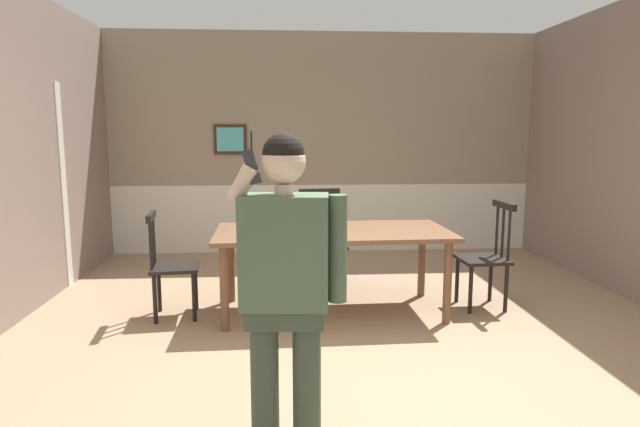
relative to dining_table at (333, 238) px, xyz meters
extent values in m
plane|color=#9E7F60|center=(0.10, -0.96, -0.67)|extent=(7.73, 7.73, 0.00)
cube|color=gray|center=(0.10, 2.56, 1.22)|extent=(5.69, 0.12, 1.98)
cube|color=silver|center=(0.10, 2.57, -0.22)|extent=(5.69, 0.14, 0.90)
cube|color=silver|center=(0.10, 2.54, 0.23)|extent=(5.69, 0.05, 0.06)
cube|color=#382314|center=(-1.12, 2.48, 0.84)|extent=(0.42, 0.03, 0.39)
cube|color=#52B7C1|center=(-1.12, 2.47, 0.84)|extent=(0.34, 0.01, 0.31)
cube|color=silver|center=(-2.71, 1.02, 0.38)|extent=(0.06, 0.12, 2.10)
cube|color=brown|center=(0.00, 0.00, 0.06)|extent=(2.08, 1.03, 0.04)
cylinder|color=brown|center=(-0.92, -0.41, -0.32)|extent=(0.07, 0.07, 0.71)
cylinder|color=brown|center=(0.94, -0.36, -0.32)|extent=(0.07, 0.07, 0.71)
cylinder|color=brown|center=(-0.94, 0.36, -0.32)|extent=(0.07, 0.07, 0.71)
cylinder|color=brown|center=(0.92, 0.41, -0.32)|extent=(0.07, 0.07, 0.71)
cube|color=black|center=(1.38, 0.04, -0.22)|extent=(0.43, 0.43, 0.03)
cube|color=black|center=(1.56, 0.05, 0.28)|extent=(0.06, 0.41, 0.06)
cylinder|color=black|center=(1.57, -0.08, 0.05)|extent=(0.02, 0.02, 0.51)
cylinder|color=black|center=(1.56, 0.05, 0.05)|extent=(0.02, 0.02, 0.51)
cylinder|color=black|center=(1.56, 0.17, 0.05)|extent=(0.02, 0.02, 0.51)
cylinder|color=black|center=(1.22, -0.14, -0.45)|extent=(0.04, 0.04, 0.44)
cylinder|color=black|center=(1.20, 0.19, -0.45)|extent=(0.04, 0.04, 0.44)
cylinder|color=black|center=(1.55, -0.12, -0.45)|extent=(0.04, 0.04, 0.44)
cylinder|color=black|center=(1.53, 0.21, -0.45)|extent=(0.04, 0.04, 0.44)
cube|color=black|center=(-1.38, -0.04, -0.23)|extent=(0.44, 0.44, 0.03)
cube|color=black|center=(-1.55, -0.06, 0.22)|extent=(0.09, 0.40, 0.06)
cylinder|color=black|center=(-1.57, 0.06, 0.02)|extent=(0.02, 0.02, 0.47)
cylinder|color=black|center=(-1.55, -0.06, 0.02)|extent=(0.02, 0.02, 0.47)
cylinder|color=black|center=(-1.54, -0.18, 0.02)|extent=(0.02, 0.02, 0.47)
cylinder|color=black|center=(-1.23, 0.14, -0.46)|extent=(0.04, 0.04, 0.43)
cylinder|color=black|center=(-1.20, -0.18, -0.46)|extent=(0.04, 0.04, 0.43)
cylinder|color=black|center=(-1.55, 0.10, -0.46)|extent=(0.04, 0.04, 0.43)
cylinder|color=black|center=(-1.52, -0.21, -0.46)|extent=(0.04, 0.04, 0.43)
cube|color=black|center=(-0.02, 0.84, -0.24)|extent=(0.50, 0.50, 0.03)
cube|color=black|center=(-0.05, 1.03, 0.30)|extent=(0.44, 0.10, 0.06)
cylinder|color=black|center=(0.08, 1.05, 0.06)|extent=(0.02, 0.02, 0.56)
cylinder|color=black|center=(-0.05, 1.03, 0.06)|extent=(0.02, 0.02, 0.56)
cylinder|color=black|center=(-0.18, 1.02, 0.06)|extent=(0.02, 0.02, 0.56)
cylinder|color=black|center=(0.18, 0.68, -0.46)|extent=(0.04, 0.04, 0.42)
cylinder|color=black|center=(-0.17, 0.64, -0.46)|extent=(0.04, 0.04, 0.42)
cylinder|color=black|center=(0.13, 1.03, -0.46)|extent=(0.04, 0.04, 0.42)
cylinder|color=black|center=(-0.22, 0.99, -0.46)|extent=(0.04, 0.04, 0.42)
cylinder|color=#3A493A|center=(-0.32, -2.15, -0.29)|extent=(0.14, 0.14, 0.77)
cylinder|color=#3A493A|center=(-0.53, -2.14, -0.29)|extent=(0.14, 0.14, 0.77)
cube|color=#3A493A|center=(-0.43, -2.14, 0.07)|extent=(0.39, 0.24, 0.12)
cube|color=#4C664C|center=(-0.43, -2.14, 0.37)|extent=(0.43, 0.26, 0.54)
cylinder|color=#4C664C|center=(-0.17, -2.17, 0.38)|extent=(0.09, 0.09, 0.52)
cylinder|color=beige|center=(-0.61, -2.14, 0.70)|extent=(0.18, 0.14, 0.19)
cylinder|color=beige|center=(-0.43, -2.14, 0.67)|extent=(0.09, 0.09, 0.05)
sphere|color=beige|center=(-0.43, -2.14, 0.80)|extent=(0.21, 0.21, 0.21)
sphere|color=black|center=(-0.43, -2.14, 0.83)|extent=(0.20, 0.20, 0.20)
cube|color=#2D2D33|center=(-0.57, -2.16, 0.77)|extent=(0.09, 0.04, 0.17)
cylinder|color=black|center=(-0.57, -2.16, 0.89)|extent=(0.01, 0.01, 0.08)
camera|label=1|loc=(-0.42, -4.66, 0.93)|focal=30.31mm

